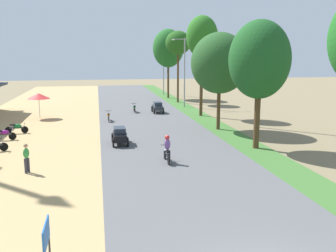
{
  "coord_description": "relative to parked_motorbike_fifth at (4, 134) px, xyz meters",
  "views": [
    {
      "loc": [
        -4.56,
        -8.57,
        6.35
      ],
      "look_at": [
        -0.33,
        14.19,
        1.97
      ],
      "focal_mm": 40.52,
      "sensor_mm": 36.0,
      "label": 1
    }
  ],
  "objects": [
    {
      "name": "parked_motorbike_fifth",
      "position": [
        0.0,
        0.0,
        0.0
      ],
      "size": [
        1.8,
        0.54,
        0.94
      ],
      "color": "black",
      "rests_on": "dirt_shoulder"
    },
    {
      "name": "motorbike_ahead_fourth",
      "position": [
        10.88,
        11.96,
        0.02
      ],
      "size": [
        0.54,
        1.8,
        0.94
      ],
      "color": "black",
      "rests_on": "road_strip"
    },
    {
      "name": "parked_motorbike_sixth",
      "position": [
        0.45,
        2.44,
        0.0
      ],
      "size": [
        1.8,
        0.54,
        0.94
      ],
      "color": "black",
      "rests_on": "dirt_shoulder"
    },
    {
      "name": "median_tree_sixth",
      "position": [
        17.13,
        25.15,
        6.65
      ],
      "size": [
        4.42,
        4.42,
        9.89
      ],
      "color": "#4C351E",
      "rests_on": "median_strip"
    },
    {
      "name": "vendor_umbrella",
      "position": [
        1.21,
        9.71,
        1.75
      ],
      "size": [
        2.2,
        2.2,
        2.52
      ],
      "color": "#99999E",
      "rests_on": "dirt_shoulder"
    },
    {
      "name": "pedestrian_on_shoulder",
      "position": [
        3.09,
        -8.66,
        0.41
      ],
      "size": [
        0.42,
        0.43,
        1.62
      ],
      "color": "#33333D",
      "rests_on": "dirt_shoulder"
    },
    {
      "name": "utility_pole_near",
      "position": [
        20.8,
        1.61,
        4.09
      ],
      "size": [
        1.8,
        0.2,
        8.9
      ],
      "color": "brown",
      "rests_on": "ground"
    },
    {
      "name": "street_signboard",
      "position": [
        5.36,
        -18.66,
        0.55
      ],
      "size": [
        0.06,
        1.3,
        1.5
      ],
      "color": "#262628",
      "rests_on": "dirt_shoulder"
    },
    {
      "name": "motorbike_ahead_second",
      "position": [
        10.86,
        -8.07,
        0.3
      ],
      "size": [
        0.54,
        1.8,
        1.66
      ],
      "color": "black",
      "rests_on": "road_strip"
    },
    {
      "name": "car_sedan_charcoal",
      "position": [
        13.34,
        11.15,
        0.19
      ],
      "size": [
        1.1,
        2.26,
        1.19
      ],
      "color": "#282D33",
      "rests_on": "road_strip"
    },
    {
      "name": "median_tree_fourth",
      "position": [
        17.49,
        8.49,
        7.5
      ],
      "size": [
        3.2,
        3.2,
        10.15
      ],
      "color": "#4C351E",
      "rests_on": "median_strip"
    },
    {
      "name": "streetlamp_near",
      "position": [
        17.34,
        15.53,
        4.22
      ],
      "size": [
        3.16,
        0.2,
        8.21
      ],
      "color": "gray",
      "rests_on": "median_strip"
    },
    {
      "name": "streetlamp_mid",
      "position": [
        17.34,
        30.31,
        4.02
      ],
      "size": [
        3.16,
        0.2,
        7.83
      ],
      "color": "gray",
      "rests_on": "median_strip"
    },
    {
      "name": "median_tree_second",
      "position": [
        17.47,
        -5.67,
        5.43
      ],
      "size": [
        4.05,
        4.05,
        8.54
      ],
      "color": "#4C351E",
      "rests_on": "median_strip"
    },
    {
      "name": "median_tree_fifth",
      "position": [
        17.46,
        19.88,
        7.22
      ],
      "size": [
        3.31,
        3.31,
        9.31
      ],
      "color": "#4C351E",
      "rests_on": "median_strip"
    },
    {
      "name": "motorbike_ahead_third",
      "position": [
        7.9,
        6.8,
        0.02
      ],
      "size": [
        0.54,
        1.8,
        0.94
      ],
      "color": "black",
      "rests_on": "road_strip"
    },
    {
      "name": "median_tree_third",
      "position": [
        16.99,
        1.13,
        5.08
      ],
      "size": [
        4.78,
        4.78,
        8.11
      ],
      "color": "#4C351E",
      "rests_on": "median_strip"
    },
    {
      "name": "car_sedan_black",
      "position": [
        8.4,
        -2.91,
        0.19
      ],
      "size": [
        1.1,
        2.26,
        1.19
      ],
      "color": "black",
      "rests_on": "road_strip"
    }
  ]
}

